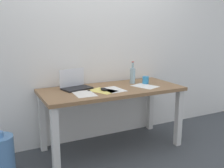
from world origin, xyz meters
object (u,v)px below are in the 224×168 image
computer_mouse (104,89)px  water_cooler_jug (0,155)px  laptop_left (75,84)px  desk (112,97)px  coffee_mug (146,80)px  beer_bottle (133,75)px

computer_mouse → water_cooler_jug: size_ratio=0.22×
laptop_left → water_cooler_jug: (-0.87, -0.20, -0.60)m
desk → coffee_mug: coffee_mug is taller
coffee_mug → computer_mouse: bearing=-170.0°
laptop_left → beer_bottle: beer_bottle is taller
laptop_left → beer_bottle: 0.76m
desk → computer_mouse: (-0.14, -0.08, 0.12)m
desk → coffee_mug: bearing=3.7°
computer_mouse → water_cooler_jug: 1.26m
beer_bottle → computer_mouse: 0.55m
desk → water_cooler_jug: bearing=-178.4°
beer_bottle → water_cooler_jug: 1.75m
beer_bottle → computer_mouse: (-0.50, -0.21, -0.09)m
desk → computer_mouse: 0.20m
coffee_mug → beer_bottle: bearing=143.6°
computer_mouse → desk: bearing=18.7°
desk → computer_mouse: bearing=-150.1°
desk → beer_bottle: beer_bottle is taller
beer_bottle → computer_mouse: size_ratio=2.80×
desk → laptop_left: bearing=156.9°
beer_bottle → coffee_mug: (0.13, -0.10, -0.06)m
coffee_mug → water_cooler_jug: size_ratio=0.21×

